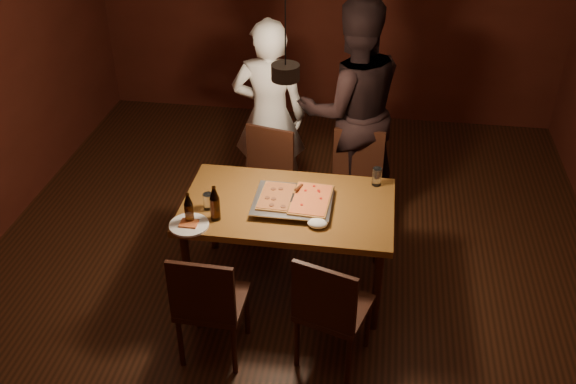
# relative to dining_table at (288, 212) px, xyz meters

# --- Properties ---
(room_shell) EXTENTS (6.00, 6.00, 6.00)m
(room_shell) POSITION_rel_dining_table_xyz_m (-0.02, -0.01, 0.72)
(room_shell) COLOR #3D1D10
(room_shell) RESTS_ON ground
(dining_table) EXTENTS (1.50, 0.90, 0.75)m
(dining_table) POSITION_rel_dining_table_xyz_m (0.00, 0.00, 0.00)
(dining_table) COLOR brown
(dining_table) RESTS_ON floor
(chair_far_left) EXTENTS (0.50, 0.50, 0.49)m
(chair_far_left) POSITION_rel_dining_table_xyz_m (-0.30, 0.75, -0.14)
(chair_far_left) COLOR #38190F
(chair_far_left) RESTS_ON floor
(chair_far_right) EXTENTS (0.45, 0.45, 0.49)m
(chair_far_right) POSITION_rel_dining_table_xyz_m (0.45, 0.82, -0.14)
(chair_far_right) COLOR #38190F
(chair_far_right) RESTS_ON floor
(chair_near_left) EXTENTS (0.43, 0.43, 0.49)m
(chair_near_left) POSITION_rel_dining_table_xyz_m (-0.39, -0.82, -0.14)
(chair_near_left) COLOR #38190F
(chair_near_left) RESTS_ON floor
(chair_near_right) EXTENTS (0.53, 0.53, 0.49)m
(chair_near_right) POSITION_rel_dining_table_xyz_m (0.38, -0.75, -0.14)
(chair_near_right) COLOR #38190F
(chair_near_right) RESTS_ON floor
(pizza_tray) EXTENTS (0.56, 0.46, 0.05)m
(pizza_tray) POSITION_rel_dining_table_xyz_m (0.04, -0.02, 0.10)
(pizza_tray) COLOR silver
(pizza_tray) RESTS_ON dining_table
(pizza_meat) EXTENTS (0.24, 0.37, 0.02)m
(pizza_meat) POSITION_rel_dining_table_xyz_m (-0.08, -0.00, 0.13)
(pizza_meat) COLOR maroon
(pizza_meat) RESTS_ON pizza_tray
(pizza_cheese) EXTENTS (0.29, 0.43, 0.02)m
(pizza_cheese) POSITION_rel_dining_table_xyz_m (0.17, -0.00, 0.13)
(pizza_cheese) COLOR gold
(pizza_cheese) RESTS_ON pizza_tray
(spatula) EXTENTS (0.15, 0.26, 0.04)m
(spatula) POSITION_rel_dining_table_xyz_m (0.03, -0.01, 0.14)
(spatula) COLOR silver
(spatula) RESTS_ON pizza_tray
(beer_bottle_a) EXTENTS (0.06, 0.06, 0.24)m
(beer_bottle_a) POSITION_rel_dining_table_xyz_m (-0.63, -0.33, 0.19)
(beer_bottle_a) COLOR black
(beer_bottle_a) RESTS_ON dining_table
(beer_bottle_b) EXTENTS (0.07, 0.07, 0.26)m
(beer_bottle_b) POSITION_rel_dining_table_xyz_m (-0.46, -0.26, 0.20)
(beer_bottle_b) COLOR black
(beer_bottle_b) RESTS_ON dining_table
(water_glass_left) EXTENTS (0.08, 0.08, 0.12)m
(water_glass_left) POSITION_rel_dining_table_xyz_m (-0.54, -0.14, 0.13)
(water_glass_left) COLOR silver
(water_glass_left) RESTS_ON dining_table
(water_glass_right) EXTENTS (0.07, 0.07, 0.14)m
(water_glass_right) POSITION_rel_dining_table_xyz_m (0.61, 0.35, 0.14)
(water_glass_right) COLOR silver
(water_glass_right) RESTS_ON dining_table
(plate_slice) EXTENTS (0.27, 0.27, 0.03)m
(plate_slice) POSITION_rel_dining_table_xyz_m (-0.62, -0.36, 0.08)
(plate_slice) COLOR white
(plate_slice) RESTS_ON dining_table
(napkin) EXTENTS (0.14, 0.11, 0.06)m
(napkin) POSITION_rel_dining_table_xyz_m (0.24, -0.24, 0.10)
(napkin) COLOR white
(napkin) RESTS_ON dining_table
(diner_white) EXTENTS (0.65, 0.45, 1.72)m
(diner_white) POSITION_rel_dining_table_xyz_m (-0.33, 1.13, 0.18)
(diner_white) COLOR white
(diner_white) RESTS_ON floor
(diner_dark) EXTENTS (1.11, 0.98, 1.91)m
(diner_dark) POSITION_rel_dining_table_xyz_m (0.37, 1.17, 0.28)
(diner_dark) COLOR black
(diner_dark) RESTS_ON floor
(pendant_lamp) EXTENTS (0.18, 0.18, 1.10)m
(pendant_lamp) POSITION_rel_dining_table_xyz_m (-0.02, -0.01, 1.08)
(pendant_lamp) COLOR black
(pendant_lamp) RESTS_ON ceiling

